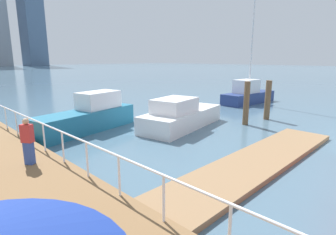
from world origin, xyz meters
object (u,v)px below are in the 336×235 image
moored_boat_0 (181,116)px  moored_boat_4 (89,116)px  pedestrian_0 (28,141)px  moored_boat_2 (248,94)px

moored_boat_0 → moored_boat_4: 5.02m
moored_boat_0 → pedestrian_0: (-8.24, -0.78, 0.53)m
moored_boat_4 → pedestrian_0: (-4.30, -3.88, 0.43)m
moored_boat_2 → moored_boat_4: moored_boat_2 is taller
moored_boat_2 → pedestrian_0: size_ratio=6.13×
pedestrian_0 → moored_boat_2: bearing=7.1°
moored_boat_0 → pedestrian_0: bearing=-174.6°
moored_boat_2 → moored_boat_4: (-14.29, 1.57, -0.02)m
moored_boat_4 → moored_boat_2: bearing=-6.3°
moored_boat_4 → pedestrian_0: 5.81m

